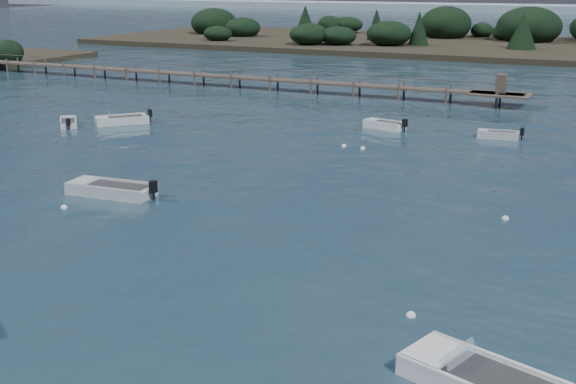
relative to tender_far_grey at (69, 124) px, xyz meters
The scene contains 13 objects.
ground 41.46m from the tender_far_grey, 55.92° to the left, with size 400.00×400.00×0.00m, color #162935.
tender_far_grey is the anchor object (origin of this frame).
dinghy_mid_grey 19.24m from the tender_far_grey, 42.01° to the right, with size 4.86×2.05×1.21m.
tender_far_grey_b 30.81m from the tender_far_grey, 17.22° to the left, with size 3.07×1.40×1.03m.
dinghy_extra_a 3.84m from the tender_far_grey, 35.75° to the left, with size 3.78×3.92×1.24m.
tender_far_white 23.21m from the tender_far_grey, 22.70° to the left, with size 3.43×1.91×1.15m.
buoy_b 37.27m from the tender_far_grey, 31.69° to the right, with size 0.32×0.32×0.32m, color silver.
buoy_c 20.72m from the tender_far_grey, 48.76° to the right, with size 0.32×0.32×0.32m, color silver.
buoy_e 21.00m from the tender_far_grey, ahead, with size 0.32×0.32×0.32m, color silver.
buoy_extra_a 33.82m from the tender_far_grey, 14.11° to the right, with size 0.32×0.32×0.32m, color silver.
buoy_extra_b 22.31m from the tender_far_grey, ahead, with size 0.32×0.32×0.32m, color silver.
jetty 22.40m from the tender_far_grey, 86.18° to the left, with size 64.50×3.20×3.40m.
distant_haze 214.97m from the tender_far_grey, 108.09° to the left, with size 280.00×20.00×2.40m, color #8697A6.
Camera 1 is at (14.00, -14.66, 10.43)m, focal length 45.00 mm.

